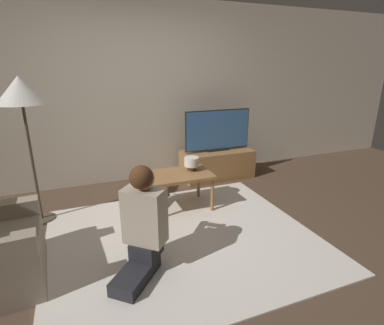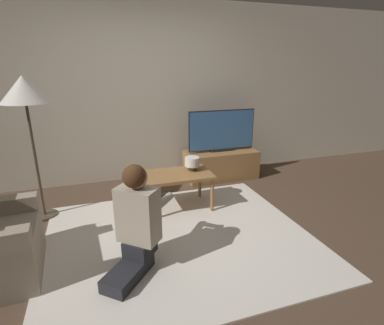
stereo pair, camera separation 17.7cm
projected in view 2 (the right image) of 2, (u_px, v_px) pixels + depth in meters
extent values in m
plane|color=brown|center=(180.00, 239.00, 3.07)|extent=(10.00, 10.00, 0.00)
cube|color=beige|center=(143.00, 93.00, 4.41)|extent=(10.00, 0.06, 2.60)
cube|color=silver|center=(180.00, 238.00, 3.07)|extent=(2.64, 2.25, 0.02)
cube|color=olive|center=(221.00, 164.00, 4.68)|extent=(1.10, 0.49, 0.44)
cube|color=black|center=(221.00, 150.00, 4.61)|extent=(0.36, 0.08, 0.04)
cube|color=black|center=(222.00, 130.00, 4.52)|extent=(1.05, 0.03, 0.60)
cube|color=#38669E|center=(222.00, 130.00, 4.51)|extent=(1.02, 0.04, 0.57)
cube|color=olive|center=(176.00, 175.00, 3.58)|extent=(0.85, 0.52, 0.04)
cylinder|color=olive|center=(149.00, 205.00, 3.35)|extent=(0.04, 0.04, 0.42)
cylinder|color=olive|center=(212.00, 196.00, 3.57)|extent=(0.04, 0.04, 0.42)
cylinder|color=olive|center=(142.00, 190.00, 3.74)|extent=(0.04, 0.04, 0.42)
cylinder|color=olive|center=(200.00, 183.00, 3.97)|extent=(0.04, 0.04, 0.42)
cylinder|color=#4C4233|center=(45.00, 215.00, 3.53)|extent=(0.28, 0.28, 0.03)
cylinder|color=#4C4233|center=(34.00, 152.00, 3.28)|extent=(0.03, 0.03, 1.53)
cone|color=silver|center=(24.00, 89.00, 3.08)|extent=(0.49, 0.49, 0.28)
cube|color=#232328|center=(128.00, 272.00, 2.47)|extent=(0.49, 0.51, 0.11)
cube|color=#232328|center=(140.00, 247.00, 2.60)|extent=(0.32, 0.33, 0.14)
cube|color=tan|center=(138.00, 215.00, 2.50)|extent=(0.39, 0.37, 0.48)
sphere|color=tan|center=(136.00, 177.00, 2.40)|extent=(0.19, 0.19, 0.19)
sphere|color=#4C2D19|center=(134.00, 176.00, 2.38)|extent=(0.19, 0.19, 0.19)
cube|color=black|center=(159.00, 195.00, 2.82)|extent=(0.12, 0.12, 0.04)
cylinder|color=tan|center=(163.00, 202.00, 2.68)|extent=(0.25, 0.27, 0.07)
cylinder|color=tan|center=(143.00, 198.00, 2.75)|extent=(0.25, 0.27, 0.07)
cylinder|color=#4C3823|center=(192.00, 168.00, 3.68)|extent=(0.10, 0.10, 0.06)
cylinder|color=silver|center=(192.00, 162.00, 3.65)|extent=(0.18, 0.18, 0.11)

